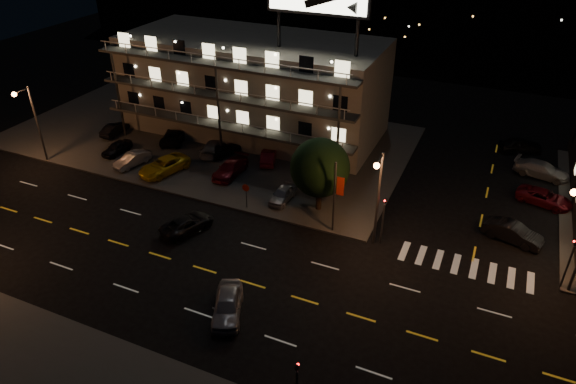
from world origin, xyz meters
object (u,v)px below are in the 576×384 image
at_px(lot_car_7, 213,148).
at_px(road_car_east, 227,305).
at_px(lot_car_2, 164,166).
at_px(lot_car_4, 283,194).
at_px(tree, 319,169).
at_px(side_car_0, 513,233).
at_px(road_car_west, 187,224).

height_order(lot_car_7, road_car_east, road_car_east).
distance_m(lot_car_2, lot_car_4, 12.72).
relative_size(tree, side_car_0, 1.43).
xyz_separation_m(lot_car_4, lot_car_7, (-10.54, 5.51, 0.02)).
height_order(lot_car_2, lot_car_7, lot_car_2).
distance_m(lot_car_4, lot_car_7, 11.89).
distance_m(lot_car_7, side_car_0, 29.81).
bearing_deg(lot_car_2, road_car_east, -26.45).
xyz_separation_m(tree, lot_car_7, (-13.92, 5.49, -3.25)).
height_order(side_car_0, road_car_west, side_car_0).
bearing_deg(side_car_0, lot_car_2, 109.00).
bearing_deg(lot_car_4, lot_car_2, -179.73).
height_order(lot_car_2, lot_car_4, lot_car_2).
distance_m(tree, road_car_west, 11.78).
bearing_deg(road_car_west, side_car_0, -138.24).
bearing_deg(lot_car_4, road_car_west, -126.02).
relative_size(lot_car_4, side_car_0, 0.80).
xyz_separation_m(lot_car_2, lot_car_7, (2.18, 5.49, -0.08)).
distance_m(lot_car_4, road_car_west, 8.92).
bearing_deg(road_car_east, road_car_west, 114.44).
xyz_separation_m(lot_car_4, road_car_west, (-5.29, -7.18, -0.14)).
bearing_deg(lot_car_7, lot_car_4, 138.21).
xyz_separation_m(lot_car_2, road_car_west, (7.43, -7.20, -0.24)).
xyz_separation_m(tree, side_car_0, (15.70, 2.07, -3.29)).
distance_m(tree, lot_car_7, 15.31).
distance_m(lot_car_4, side_car_0, 19.19).
bearing_deg(lot_car_4, side_car_0, 6.62).
xyz_separation_m(lot_car_4, side_car_0, (19.08, 2.10, -0.02)).
bearing_deg(tree, lot_car_7, 158.49).
bearing_deg(side_car_0, tree, 112.79).
relative_size(road_car_east, road_car_west, 0.99).
distance_m(tree, side_car_0, 16.17).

